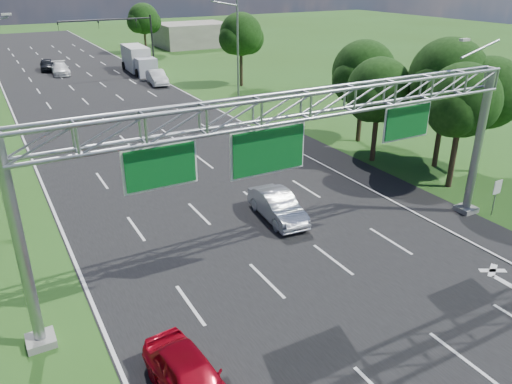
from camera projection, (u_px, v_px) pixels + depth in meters
ground at (163, 152)px, 37.43m from camera, size 220.00×220.00×0.00m
road at (163, 152)px, 37.43m from camera, size 18.00×180.00×0.02m
road_flare at (422, 203)px, 29.18m from camera, size 3.00×30.00×0.02m
sign_gantry at (307, 119)px, 20.40m from camera, size 23.50×1.00×9.56m
regulatory_sign at (497, 190)px, 27.13m from camera, size 0.60×0.08×2.10m
traffic_signal at (126, 30)px, 66.60m from camera, size 12.21×0.24×7.00m
streetlight_r_mid at (236, 48)px, 48.17m from camera, size 2.97×0.22×10.16m
tree_cluster_right at (424, 88)px, 33.21m from camera, size 9.91×14.60×8.68m
tree_verge_rd at (241, 36)px, 56.68m from camera, size 5.76×4.80×8.28m
tree_verge_re at (144, 20)px, 79.93m from camera, size 5.76×4.80×7.84m
building_right at (193, 35)px, 88.80m from camera, size 12.00×9.00×4.00m
red_coupe at (190, 377)px, 15.70m from camera, size 2.17×4.48×1.48m
silver_sedan at (277, 206)px, 27.06m from camera, size 1.97×4.73×1.52m
car_queue_a at (60, 69)px, 65.01m from camera, size 2.49×5.29×1.49m
car_queue_c at (47, 65)px, 67.66m from camera, size 2.23×4.64×1.53m
car_queue_d at (157, 77)px, 59.32m from camera, size 2.24×5.17×1.66m
box_truck at (138, 60)px, 66.16m from camera, size 2.82×8.82×3.31m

